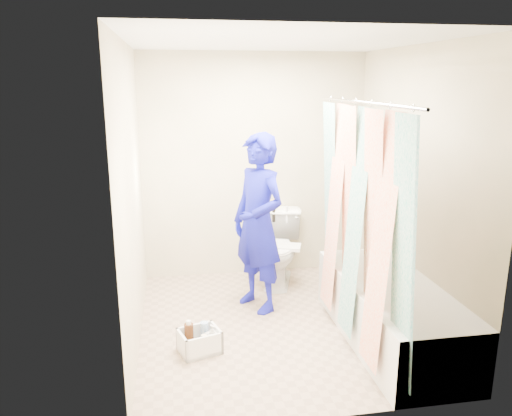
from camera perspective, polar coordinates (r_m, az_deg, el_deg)
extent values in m
plane|color=gray|center=(4.56, 2.58, -13.12)|extent=(2.60, 2.60, 0.00)
cube|color=silver|center=(4.06, 2.98, 18.52)|extent=(2.40, 2.60, 0.02)
cube|color=beige|center=(5.40, -0.18, 4.73)|extent=(2.40, 0.02, 2.40)
cube|color=beige|center=(2.94, 8.20, -3.75)|extent=(2.40, 0.02, 2.40)
cube|color=beige|center=(4.07, -13.98, 1.08)|extent=(0.02, 2.60, 2.40)
cube|color=beige|center=(4.55, 17.70, 2.22)|extent=(0.02, 2.60, 2.40)
cube|color=silver|center=(4.34, 15.11, -11.45)|extent=(0.70, 1.75, 0.50)
cube|color=white|center=(4.26, 15.29, -8.90)|extent=(0.58, 1.63, 0.06)
cylinder|color=silver|center=(3.80, 12.18, 11.71)|extent=(0.02, 1.90, 0.02)
cube|color=white|center=(3.95, 11.47, -1.89)|extent=(0.06, 1.75, 1.80)
imported|color=white|center=(5.30, 2.66, -4.67)|extent=(0.63, 0.83, 0.75)
cube|color=white|center=(5.16, 2.54, -4.42)|extent=(0.50, 0.33, 0.04)
cylinder|color=black|center=(5.40, 2.06, -0.46)|extent=(0.04, 0.04, 0.22)
cylinder|color=gold|center=(5.37, 2.07, 0.79)|extent=(0.06, 0.06, 0.03)
cylinder|color=white|center=(5.39, 3.55, -0.72)|extent=(0.03, 0.03, 0.18)
imported|color=#0F219B|center=(4.59, 0.27, -1.77)|extent=(0.65, 0.72, 1.66)
cube|color=white|center=(4.17, -6.43, -15.80)|extent=(0.37, 0.33, 0.03)
cube|color=white|center=(4.09, -8.43, -15.25)|extent=(0.09, 0.24, 0.19)
cube|color=white|center=(4.18, -4.54, -14.47)|extent=(0.09, 0.24, 0.19)
cube|color=white|center=(4.04, -5.88, -15.59)|extent=(0.30, 0.11, 0.19)
cube|color=white|center=(4.23, -7.03, -14.18)|extent=(0.30, 0.11, 0.19)
cylinder|color=#3E1F0C|center=(4.13, -7.66, -14.30)|extent=(0.07, 0.07, 0.21)
cylinder|color=white|center=(4.18, -5.91, -14.01)|extent=(0.07, 0.07, 0.19)
cylinder|color=#F8E7C2|center=(4.09, -5.92, -15.07)|extent=(0.05, 0.05, 0.13)
cylinder|color=#3E1F0C|center=(4.08, -7.12, -15.84)|extent=(0.06, 0.06, 0.06)
cylinder|color=gold|center=(4.06, -7.14, -15.38)|extent=(0.06, 0.06, 0.01)
imported|color=white|center=(4.11, -5.02, -14.42)|extent=(0.13, 0.13, 0.20)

